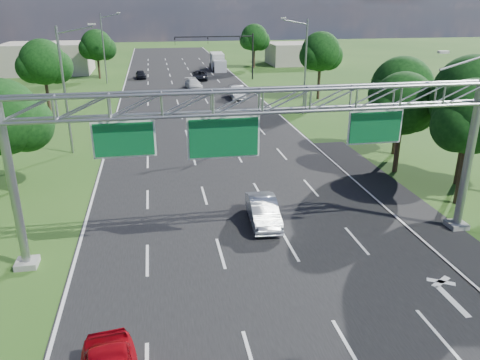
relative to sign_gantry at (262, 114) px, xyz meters
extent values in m
plane|color=#234C17|center=(-0.33, 18.00, -6.89)|extent=(220.00, 220.00, 0.00)
cube|color=black|center=(-0.33, 18.00, -6.89)|extent=(18.00, 180.00, 0.02)
cube|color=black|center=(9.87, 2.00, -6.89)|extent=(3.00, 30.00, 0.02)
cube|color=gray|center=(11.17, 0.00, -6.74)|extent=(1.00, 1.00, 0.30)
cylinder|color=gray|center=(11.17, 0.00, -2.89)|extent=(0.44, 0.44, 8.00)
cube|color=gray|center=(-11.33, 0.00, -6.74)|extent=(1.00, 1.00, 0.30)
cylinder|color=gray|center=(-11.33, 0.00, -2.89)|extent=(0.40, 0.40, 8.00)
cylinder|color=gray|center=(9.97, 0.00, 2.11)|extent=(2.54, 0.12, 0.79)
cube|color=beige|center=(8.77, 0.00, 2.61)|extent=(0.50, 0.22, 0.12)
cube|color=white|center=(-6.33, -0.02, -0.89)|extent=(2.80, 0.05, 1.70)
cube|color=#0B5A2D|center=(-6.33, -0.08, -0.89)|extent=(2.62, 0.05, 1.52)
cube|color=white|center=(-1.83, -0.02, -1.04)|extent=(3.40, 0.05, 2.00)
cube|color=#0B5A2D|center=(-1.83, -0.08, -1.04)|extent=(3.22, 0.05, 1.82)
cube|color=white|center=(5.67, -0.02, -0.89)|extent=(2.80, 0.05, 1.70)
cube|color=#0B5A2D|center=(5.67, -0.08, -0.89)|extent=(2.62, 0.05, 1.52)
cylinder|color=black|center=(10.67, 53.00, -3.39)|extent=(0.24, 0.24, 7.00)
cylinder|color=black|center=(4.67, 53.00, -0.29)|extent=(12.00, 0.18, 0.18)
imported|color=black|center=(-1.33, 53.00, -0.84)|extent=(0.18, 0.22, 1.10)
imported|color=black|center=(3.67, 53.00, -0.84)|extent=(0.18, 0.22, 1.10)
imported|color=black|center=(8.67, 53.00, -0.84)|extent=(0.18, 0.22, 1.10)
cylinder|color=gray|center=(-11.83, 18.00, -1.89)|extent=(0.20, 0.20, 10.00)
cylinder|color=gray|center=(-10.53, 18.00, 2.81)|extent=(2.78, 0.12, 0.60)
cube|color=beige|center=(-9.23, 18.00, 3.21)|extent=(0.55, 0.22, 0.12)
cylinder|color=gray|center=(-11.83, 53.00, -1.89)|extent=(0.20, 0.20, 10.00)
cylinder|color=gray|center=(-10.53, 53.00, 2.81)|extent=(2.78, 0.12, 0.60)
cube|color=beige|center=(-9.23, 53.00, 3.21)|extent=(0.55, 0.22, 0.12)
cylinder|color=gray|center=(11.17, 28.00, -1.89)|extent=(0.20, 0.20, 10.00)
cylinder|color=gray|center=(9.87, 28.00, 2.81)|extent=(2.78, 0.12, 0.60)
cube|color=beige|center=(8.57, 28.00, 3.21)|extent=(0.55, 0.22, 0.12)
cylinder|color=#2D2116|center=(13.17, 3.00, -5.02)|extent=(0.36, 0.36, 3.74)
sphere|color=black|center=(13.17, 3.00, -1.39)|extent=(4.40, 4.40, 4.40)
sphere|color=black|center=(12.18, 2.70, -1.83)|extent=(3.08, 3.08, 3.08)
cylinder|color=#2D2116|center=(15.17, 6.00, -4.80)|extent=(0.36, 0.36, 4.18)
sphere|color=black|center=(15.17, 6.00, -0.71)|extent=(5.00, 5.00, 5.00)
sphere|color=black|center=(14.04, 5.70, -1.21)|extent=(3.50, 3.50, 3.50)
cylinder|color=#2D2116|center=(12.17, 9.00, -5.24)|extent=(0.36, 0.36, 3.30)
sphere|color=black|center=(12.17, 9.00, -1.83)|extent=(4.40, 4.40, 4.40)
sphere|color=black|center=(13.27, 9.40, -2.38)|extent=(3.30, 3.30, 3.30)
sphere|color=black|center=(11.18, 8.70, -2.27)|extent=(3.08, 3.08, 3.08)
cylinder|color=#2D2116|center=(14.17, 13.00, -5.13)|extent=(0.36, 0.36, 3.52)
sphere|color=black|center=(14.17, 13.00, -1.45)|extent=(4.80, 4.80, 4.80)
sphere|color=black|center=(15.37, 13.40, -2.05)|extent=(3.60, 3.60, 3.60)
sphere|color=black|center=(13.09, 12.70, -1.93)|extent=(3.36, 3.36, 3.36)
cylinder|color=#2D2116|center=(-14.33, 10.00, -5.35)|extent=(0.36, 0.36, 3.08)
sphere|color=black|center=(-14.33, 10.00, -1.89)|extent=(4.80, 4.80, 4.80)
sphere|color=black|center=(-13.13, 10.40, -2.49)|extent=(3.60, 3.60, 3.60)
cylinder|color=#2D2116|center=(-16.33, 33.00, -5.02)|extent=(0.36, 0.36, 3.74)
sphere|color=black|center=(-16.33, 33.00, -1.23)|extent=(4.80, 4.80, 4.80)
sphere|color=black|center=(-15.13, 33.40, -1.83)|extent=(3.60, 3.60, 3.60)
sphere|color=black|center=(-17.41, 32.70, -1.71)|extent=(3.36, 3.36, 3.36)
cylinder|color=#2D2116|center=(-13.33, 58.00, -5.24)|extent=(0.36, 0.36, 3.30)
sphere|color=black|center=(-13.33, 58.00, -1.67)|extent=(4.80, 4.80, 4.80)
sphere|color=black|center=(-12.13, 58.40, -2.27)|extent=(3.60, 3.60, 3.60)
sphere|color=black|center=(-14.41, 57.70, -2.15)|extent=(3.36, 3.36, 3.36)
cylinder|color=#2D2116|center=(15.67, 36.00, -4.91)|extent=(0.36, 0.36, 3.96)
sphere|color=black|center=(15.67, 36.00, -1.01)|extent=(4.80, 4.80, 4.80)
sphere|color=black|center=(16.87, 36.40, -1.61)|extent=(3.60, 3.60, 3.60)
sphere|color=black|center=(14.59, 35.70, -1.49)|extent=(3.36, 3.36, 3.36)
cylinder|color=#2D2116|center=(13.67, 66.00, -5.13)|extent=(0.36, 0.36, 3.52)
sphere|color=black|center=(13.67, 66.00, -1.45)|extent=(4.80, 4.80, 4.80)
sphere|color=black|center=(14.87, 66.40, -2.05)|extent=(3.60, 3.60, 3.60)
sphere|color=black|center=(12.59, 65.70, -1.93)|extent=(3.36, 3.36, 3.36)
cube|color=#A8A08D|center=(-22.33, 66.00, -4.39)|extent=(14.00, 10.00, 5.00)
cube|color=#A8A08D|center=(23.67, 70.00, -4.89)|extent=(12.00, 9.00, 4.00)
imported|color=silver|center=(0.73, 2.53, -6.17)|extent=(1.79, 4.46, 1.44)
imported|color=silver|center=(0.67, 46.07, -6.21)|extent=(2.44, 4.87, 1.36)
imported|color=black|center=(2.36, 53.82, -6.20)|extent=(2.65, 5.12, 1.38)
imported|color=black|center=(-6.84, 56.84, -6.25)|extent=(1.84, 3.88, 1.28)
imported|color=silver|center=(5.58, 38.08, -6.11)|extent=(1.85, 4.80, 1.56)
cube|color=beige|center=(6.70, 65.45, -5.39)|extent=(2.44, 5.57, 2.74)
cube|color=silver|center=(6.70, 61.62, -5.89)|extent=(2.19, 2.10, 2.01)
cylinder|color=black|center=(5.70, 61.80, -6.44)|extent=(0.32, 0.91, 0.91)
cylinder|color=black|center=(7.71, 61.80, -6.44)|extent=(0.32, 0.91, 0.91)
cylinder|color=black|center=(5.70, 67.28, -6.44)|extent=(0.32, 0.91, 0.91)
cylinder|color=black|center=(7.71, 67.28, -6.44)|extent=(0.32, 0.91, 0.91)
camera|label=1|loc=(-4.86, -20.75, 4.92)|focal=35.00mm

